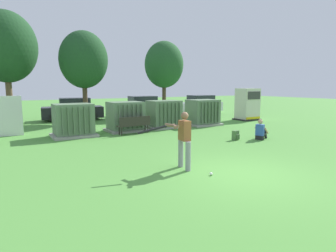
# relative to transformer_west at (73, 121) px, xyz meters

# --- Properties ---
(ground_plane) EXTENTS (96.00, 96.00, 0.00)m
(ground_plane) POSITION_rel_transformer_west_xyz_m (2.83, -8.78, -0.79)
(ground_plane) COLOR #51933D
(transformer_west) EXTENTS (2.10, 1.70, 1.62)m
(transformer_west) POSITION_rel_transformer_west_xyz_m (0.00, 0.00, 0.00)
(transformer_west) COLOR #9E9B93
(transformer_west) RESTS_ON ground
(transformer_mid_west) EXTENTS (2.10, 1.70, 1.62)m
(transformer_mid_west) POSITION_rel_transformer_west_xyz_m (2.88, 0.31, 0.00)
(transformer_mid_west) COLOR #9E9B93
(transformer_mid_west) RESTS_ON ground
(transformer_mid_east) EXTENTS (2.10, 1.70, 1.62)m
(transformer_mid_east) POSITION_rel_transformer_west_xyz_m (5.36, 0.42, 0.00)
(transformer_mid_east) COLOR #9E9B93
(transformer_mid_east) RESTS_ON ground
(transformer_east) EXTENTS (2.10, 1.70, 1.62)m
(transformer_east) POSITION_rel_transformer_west_xyz_m (8.03, 0.12, 0.00)
(transformer_east) COLOR #9E9B93
(transformer_east) RESTS_ON ground
(generator_enclosure) EXTENTS (1.60, 1.40, 2.30)m
(generator_enclosure) POSITION_rel_transformer_west_xyz_m (12.51, 0.72, 0.35)
(generator_enclosure) COLOR #262626
(generator_enclosure) RESTS_ON ground
(park_bench) EXTENTS (1.83, 0.55, 0.92)m
(park_bench) POSITION_rel_transformer_west_xyz_m (2.90, -0.85, -0.25)
(park_bench) COLOR #2D2823
(park_bench) RESTS_ON ground
(batter) EXTENTS (1.61, 0.72, 1.74)m
(batter) POSITION_rel_transformer_west_xyz_m (1.63, -7.45, 0.19)
(batter) COLOR gray
(batter) RESTS_ON ground
(sports_ball) EXTENTS (0.09, 0.09, 0.09)m
(sports_ball) POSITION_rel_transformer_west_xyz_m (1.98, -8.39, -0.74)
(sports_ball) COLOR white
(sports_ball) RESTS_ON ground
(seated_spectator) EXTENTS (0.79, 0.65, 0.96)m
(seated_spectator) POSITION_rel_transformer_west_xyz_m (7.43, -5.21, -0.41)
(seated_spectator) COLOR black
(seated_spectator) RESTS_ON ground
(backpack) EXTENTS (0.36, 0.32, 0.44)m
(backpack) POSITION_rel_transformer_west_xyz_m (6.31, -4.74, -0.57)
(backpack) COLOR #4C723F
(backpack) RESTS_ON ground
(tree_left) EXTENTS (3.71, 3.71, 7.08)m
(tree_left) POSITION_rel_transformer_west_xyz_m (-2.56, 6.25, 4.07)
(tree_left) COLOR brown
(tree_left) RESTS_ON ground
(tree_center_left) EXTENTS (3.20, 3.20, 6.12)m
(tree_center_left) POSITION_rel_transformer_west_xyz_m (1.95, 5.34, 3.41)
(tree_center_left) COLOR #4C3828
(tree_center_left) RESTS_ON ground
(tree_center_right) EXTENTS (3.19, 3.19, 6.10)m
(tree_center_right) POSITION_rel_transformer_west_xyz_m (8.79, 6.53, 3.40)
(tree_center_right) COLOR #4C3828
(tree_center_right) RESTS_ON ground
(parked_car_left_of_center) EXTENTS (4.39, 2.34, 1.62)m
(parked_car_left_of_center) POSITION_rel_transformer_west_xyz_m (1.47, 6.98, -0.04)
(parked_car_left_of_center) COLOR black
(parked_car_left_of_center) RESTS_ON ground
(parked_car_right_of_center) EXTENTS (4.28, 2.07, 1.62)m
(parked_car_right_of_center) POSITION_rel_transformer_west_xyz_m (7.15, 7.50, -0.04)
(parked_car_right_of_center) COLOR silver
(parked_car_right_of_center) RESTS_ON ground
(parked_car_rightmost) EXTENTS (4.25, 2.03, 1.62)m
(parked_car_rightmost) POSITION_rel_transformer_west_xyz_m (12.69, 6.80, -0.04)
(parked_car_rightmost) COLOR silver
(parked_car_rightmost) RESTS_ON ground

